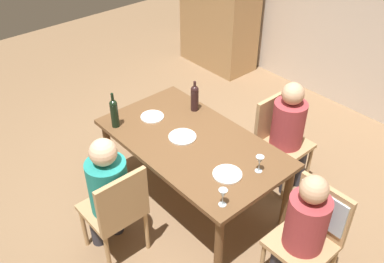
# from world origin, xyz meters

# --- Properties ---
(ground_plane) EXTENTS (10.00, 10.00, 0.00)m
(ground_plane) POSITION_xyz_m (0.00, 0.00, 0.00)
(ground_plane) COLOR #846647
(rear_room_partition) EXTENTS (6.40, 0.12, 2.70)m
(rear_room_partition) POSITION_xyz_m (0.00, 2.69, 1.35)
(rear_room_partition) COLOR beige
(rear_room_partition) RESTS_ON ground_plane
(dining_table) EXTENTS (1.72, 0.97, 0.72)m
(dining_table) POSITION_xyz_m (0.00, 0.00, 0.64)
(dining_table) COLOR brown
(dining_table) RESTS_ON ground_plane
(chair_right_end) EXTENTS (0.44, 0.46, 0.92)m
(chair_right_end) POSITION_xyz_m (1.24, 0.12, 0.59)
(chair_right_end) COLOR tan
(chair_right_end) RESTS_ON ground_plane
(chair_far_right) EXTENTS (0.44, 0.44, 0.92)m
(chair_far_right) POSITION_xyz_m (0.30, 0.87, 0.53)
(chair_far_right) COLOR tan
(chair_far_right) RESTS_ON ground_plane
(chair_near) EXTENTS (0.44, 0.44, 0.92)m
(chair_near) POSITION_xyz_m (0.09, -0.87, 0.53)
(chair_near) COLOR tan
(chair_near) RESTS_ON ground_plane
(person_woman_host) EXTENTS (0.30, 0.35, 1.12)m
(person_woman_host) POSITION_xyz_m (1.24, -0.03, 0.65)
(person_woman_host) COLOR #33333D
(person_woman_host) RESTS_ON ground_plane
(person_man_bearded) EXTENTS (0.36, 0.31, 1.14)m
(person_man_bearded) POSITION_xyz_m (0.41, 0.87, 0.66)
(person_man_bearded) COLOR #33333D
(person_man_bearded) RESTS_ON ground_plane
(person_man_guest) EXTENTS (0.36, 0.32, 1.16)m
(person_man_guest) POSITION_xyz_m (-0.03, -0.87, 0.67)
(person_man_guest) COLOR #33333D
(person_man_guest) RESTS_ON ground_plane
(wine_bottle_tall_green) EXTENTS (0.08, 0.08, 0.31)m
(wine_bottle_tall_green) POSITION_xyz_m (-0.36, 0.35, 0.87)
(wine_bottle_tall_green) COLOR black
(wine_bottle_tall_green) RESTS_ON dining_table
(wine_bottle_dark_red) EXTENTS (0.07, 0.07, 0.35)m
(wine_bottle_dark_red) POSITION_xyz_m (-0.64, -0.38, 0.88)
(wine_bottle_dark_red) COLOR black
(wine_bottle_dark_red) RESTS_ON dining_table
(wine_glass_near_left) EXTENTS (0.07, 0.07, 0.15)m
(wine_glass_near_left) POSITION_xyz_m (0.66, 0.14, 0.83)
(wine_glass_near_left) COLOR silver
(wine_glass_near_left) RESTS_ON dining_table
(wine_glass_centre) EXTENTS (0.07, 0.07, 0.15)m
(wine_glass_centre) POSITION_xyz_m (0.73, -0.35, 0.83)
(wine_glass_centre) COLOR silver
(wine_glass_centre) RESTS_ON dining_table
(dinner_plate_host) EXTENTS (0.22, 0.22, 0.01)m
(dinner_plate_host) POSITION_xyz_m (-0.53, -0.04, 0.73)
(dinner_plate_host) COLOR white
(dinner_plate_host) RESTS_ON dining_table
(dinner_plate_guest_left) EXTENTS (0.25, 0.25, 0.01)m
(dinner_plate_guest_left) POSITION_xyz_m (-0.09, -0.03, 0.73)
(dinner_plate_guest_left) COLOR silver
(dinner_plate_guest_left) RESTS_ON dining_table
(dinner_plate_guest_right) EXTENTS (0.24, 0.24, 0.01)m
(dinner_plate_guest_right) POSITION_xyz_m (0.53, -0.09, 0.73)
(dinner_plate_guest_right) COLOR silver
(dinner_plate_guest_right) RESTS_ON dining_table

